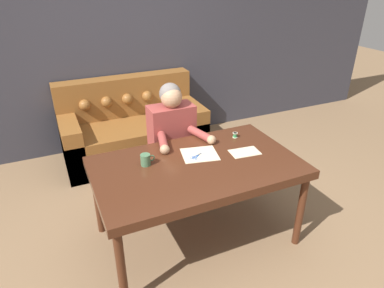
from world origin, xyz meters
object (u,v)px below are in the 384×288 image
at_px(dining_table, 197,171).
at_px(person, 172,144).
at_px(mug, 146,160).
at_px(thread_spool, 235,135).
at_px(scissors, 197,156).
at_px(couch, 132,130).

xyz_separation_m(dining_table, person, (0.04, 0.64, -0.07)).
relative_size(mug, thread_spool, 2.51).
height_order(scissors, mug, mug).
bearing_deg(mug, thread_spool, 8.72).
bearing_deg(thread_spool, mug, -171.28).
height_order(dining_table, thread_spool, thread_spool).
height_order(couch, mug, couch).
xyz_separation_m(dining_table, mug, (-0.36, 0.15, 0.11)).
height_order(dining_table, couch, couch).
bearing_deg(dining_table, mug, 158.10).
distance_m(dining_table, thread_spool, 0.58).
bearing_deg(couch, scissors, -85.27).
distance_m(dining_table, scissors, 0.14).
relative_size(couch, mug, 14.50).
xyz_separation_m(couch, person, (0.12, -1.04, 0.27)).
height_order(person, thread_spool, person).
height_order(mug, thread_spool, mug).
bearing_deg(scissors, person, 90.86).
bearing_deg(mug, dining_table, -21.90).
relative_size(dining_table, thread_spool, 35.10).
height_order(dining_table, scissors, scissors).
bearing_deg(person, dining_table, -93.96).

